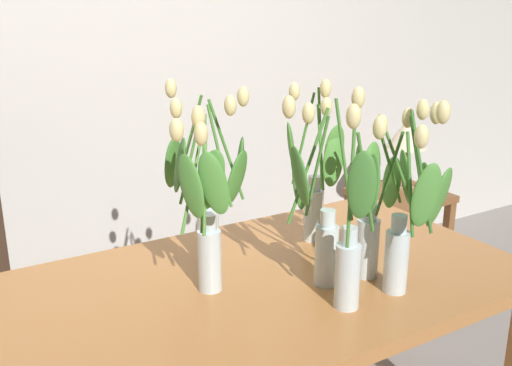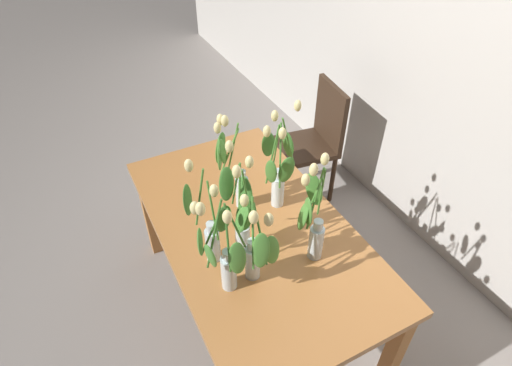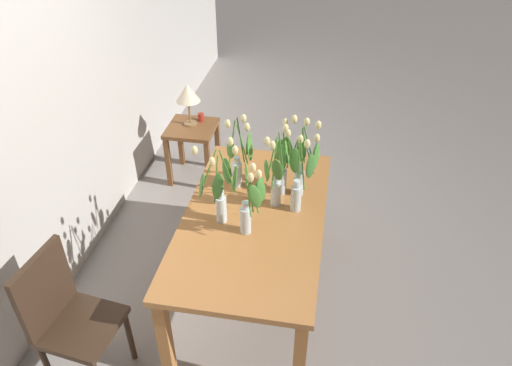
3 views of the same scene
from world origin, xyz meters
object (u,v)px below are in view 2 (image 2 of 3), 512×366
at_px(dining_table, 252,237).
at_px(tulip_vase_4, 210,232).
at_px(tulip_vase_1, 256,256).
at_px(tulip_vase_2, 278,171).
at_px(tulip_vase_5, 234,173).
at_px(dining_chair, 316,137).
at_px(tulip_vase_3, 314,224).
at_px(tulip_vase_6, 241,219).
at_px(tulip_vase_0, 225,255).

xyz_separation_m(dining_table, tulip_vase_4, (0.12, -0.26, 0.28)).
distance_m(tulip_vase_1, tulip_vase_2, 0.52).
height_order(tulip_vase_1, tulip_vase_5, tulip_vase_5).
relative_size(tulip_vase_4, dining_chair, 0.61).
bearing_deg(tulip_vase_4, dining_table, 114.05).
bearing_deg(tulip_vase_1, tulip_vase_4, -148.67).
distance_m(dining_table, tulip_vase_3, 0.46).
distance_m(tulip_vase_6, dining_chair, 1.46).
bearing_deg(tulip_vase_1, tulip_vase_0, -100.98).
height_order(tulip_vase_2, tulip_vase_5, tulip_vase_2).
bearing_deg(tulip_vase_5, dining_chair, 122.76).
relative_size(tulip_vase_0, tulip_vase_3, 0.99).
bearing_deg(tulip_vase_1, tulip_vase_2, 140.47).
height_order(tulip_vase_3, tulip_vase_4, tulip_vase_4).
distance_m(tulip_vase_3, dining_chair, 1.41).
bearing_deg(tulip_vase_6, tulip_vase_0, -42.14).
height_order(tulip_vase_2, tulip_vase_4, tulip_vase_2).
height_order(tulip_vase_4, dining_chair, tulip_vase_4).
distance_m(tulip_vase_4, tulip_vase_6, 0.15).
height_order(dining_table, tulip_vase_2, tulip_vase_2).
relative_size(dining_table, tulip_vase_2, 2.81).
relative_size(dining_table, dining_chair, 1.72).
distance_m(tulip_vase_1, tulip_vase_4, 0.24).
relative_size(tulip_vase_4, tulip_vase_5, 1.04).
relative_size(tulip_vase_2, tulip_vase_3, 1.02).
height_order(tulip_vase_3, tulip_vase_5, tulip_vase_3).
relative_size(tulip_vase_1, tulip_vase_5, 0.98).
relative_size(tulip_vase_1, dining_chair, 0.57).
distance_m(tulip_vase_5, dining_chair, 1.20).
xyz_separation_m(dining_table, tulip_vase_5, (-0.18, -0.01, 0.31)).
relative_size(tulip_vase_2, tulip_vase_6, 0.99).
relative_size(dining_table, tulip_vase_5, 2.94).
relative_size(tulip_vase_3, tulip_vase_4, 1.00).
xyz_separation_m(tulip_vase_0, tulip_vase_1, (0.02, 0.13, -0.05)).
height_order(dining_table, tulip_vase_6, tulip_vase_6).
bearing_deg(tulip_vase_0, tulip_vase_6, 137.86).
bearing_deg(dining_table, tulip_vase_1, -23.64).
relative_size(tulip_vase_3, dining_chair, 0.60).
height_order(dining_table, tulip_vase_0, tulip_vase_0).
bearing_deg(tulip_vase_5, tulip_vase_1, -14.36).
xyz_separation_m(tulip_vase_5, dining_chair, (-0.61, 0.94, -0.43)).
bearing_deg(tulip_vase_5, tulip_vase_3, 18.77).
distance_m(dining_table, dining_chair, 1.23).
distance_m(dining_table, tulip_vase_2, 0.38).
height_order(tulip_vase_0, tulip_vase_2, tulip_vase_2).
relative_size(tulip_vase_2, dining_chair, 0.61).
xyz_separation_m(tulip_vase_3, tulip_vase_4, (-0.18, -0.42, -0.02)).
bearing_deg(tulip_vase_2, dining_table, -67.17).
bearing_deg(tulip_vase_3, tulip_vase_5, -161.23).
distance_m(tulip_vase_3, tulip_vase_5, 0.51).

